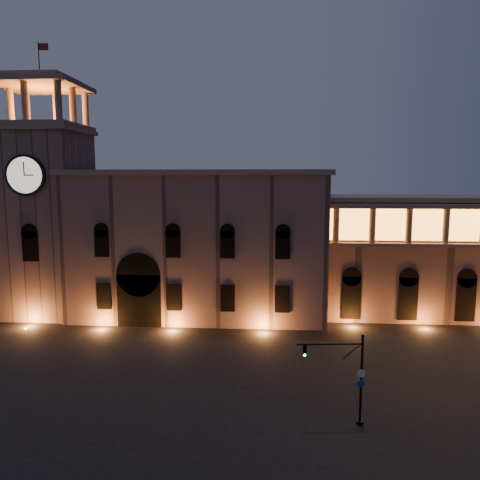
{
  "coord_description": "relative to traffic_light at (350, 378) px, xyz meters",
  "views": [
    {
      "loc": [
        6.75,
        -34.15,
        16.9
      ],
      "look_at": [
        3.37,
        16.0,
        10.01
      ],
      "focal_mm": 35.0,
      "sensor_mm": 36.0,
      "label": 1
    }
  ],
  "objects": [
    {
      "name": "traffic_light",
      "position": [
        0.0,
        0.0,
        0.0
      ],
      "size": [
        4.67,
        0.81,
        6.42
      ],
      "rotation": [
        0.0,
        0.0,
        0.1
      ],
      "color": "black",
      "rests_on": "ground"
    },
    {
      "name": "ground",
      "position": [
        -12.14,
        3.73,
        -3.37
      ],
      "size": [
        160.0,
        160.0,
        0.0
      ],
      "primitive_type": "plane",
      "color": "black",
      "rests_on": "ground"
    },
    {
      "name": "clock_tower",
      "position": [
        -32.64,
        24.71,
        9.13
      ],
      "size": [
        9.8,
        9.8,
        32.4
      ],
      "color": "#7C5D51",
      "rests_on": "ground"
    },
    {
      "name": "colonnade_wing",
      "position": [
        19.86,
        27.65,
        3.96
      ],
      "size": [
        40.6,
        11.5,
        14.5
      ],
      "color": "brown",
      "rests_on": "ground"
    },
    {
      "name": "government_building",
      "position": [
        -14.21,
        25.66,
        5.4
      ],
      "size": [
        30.8,
        12.8,
        17.6
      ],
      "color": "#7C5D51",
      "rests_on": "ground"
    }
  ]
}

